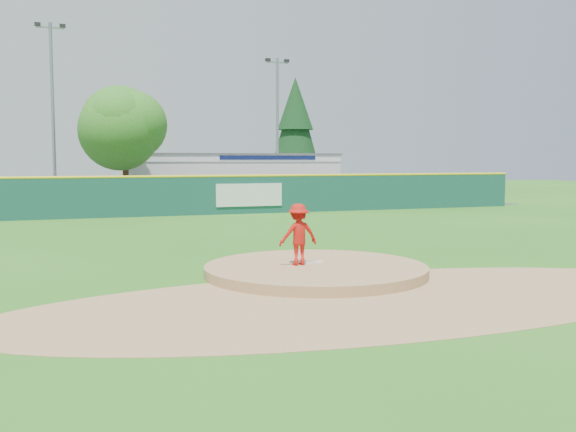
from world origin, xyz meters
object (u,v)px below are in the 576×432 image
object	(u,v)px
pitcher	(298,234)
van	(269,195)
pool_building_grp	(226,176)
light_pole_left	(53,106)
conifer_tree	(295,127)
light_pole_right	(277,122)
deciduous_tree	(125,131)

from	to	relation	value
pitcher	van	bearing A→B (deg)	-108.40
van	pool_building_grp	world-z (taller)	pool_building_grp
pitcher	light_pole_left	xyz separation A→B (m)	(-5.60, 26.85, 5.04)
pool_building_grp	conifer_tree	world-z (taller)	conifer_tree
pitcher	light_pole_left	bearing A→B (deg)	-80.06
conifer_tree	light_pole_right	xyz separation A→B (m)	(-4.00, -7.00, 0.00)
van	light_pole_left	distance (m)	14.10
deciduous_tree	light_pole_right	world-z (taller)	light_pole_right
pool_building_grp	light_pole_left	xyz separation A→B (m)	(-12.00, -4.99, 4.39)
deciduous_tree	conifer_tree	xyz separation A→B (m)	(15.00, 11.00, 0.99)
van	deciduous_tree	xyz separation A→B (m)	(-8.57, 1.38, 3.92)
van	conifer_tree	size ratio (longest dim) A/B	0.47
van	conifer_tree	distance (m)	14.79
conifer_tree	light_pole_right	distance (m)	8.06
van	deciduous_tree	world-z (taller)	deciduous_tree
pitcher	conifer_tree	distance (m)	38.54
conifer_tree	van	bearing A→B (deg)	-117.43
pool_building_grp	conifer_tree	size ratio (longest dim) A/B	1.60
pool_building_grp	deciduous_tree	size ratio (longest dim) A/B	2.07
pitcher	light_pole_left	size ratio (longest dim) A/B	0.14
conifer_tree	light_pole_left	xyz separation A→B (m)	(-19.00, -9.00, 0.51)
pitcher	deciduous_tree	bearing A→B (deg)	-88.16
pool_building_grp	light_pole_right	xyz separation A→B (m)	(3.00, -2.99, 3.88)
pool_building_grp	light_pole_right	bearing A→B (deg)	-44.95
conifer_tree	light_pole_left	bearing A→B (deg)	-154.65
pitcher	light_pole_right	world-z (taller)	light_pole_right
light_pole_left	conifer_tree	bearing A→B (deg)	25.35
deciduous_tree	conifer_tree	world-z (taller)	conifer_tree
van	light_pole_left	size ratio (longest dim) A/B	0.40
deciduous_tree	conifer_tree	bearing A→B (deg)	36.25
van	deciduous_tree	size ratio (longest dim) A/B	0.60
pool_building_grp	conifer_tree	distance (m)	8.95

